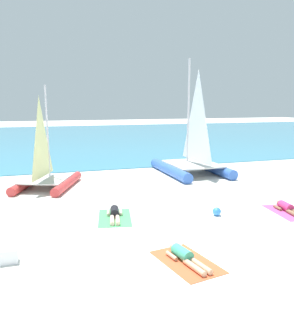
% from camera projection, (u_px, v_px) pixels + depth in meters
% --- Properties ---
extents(ground_plane, '(120.00, 120.00, 0.00)m').
position_uv_depth(ground_plane, '(120.00, 173.00, 19.37)').
color(ground_plane, white).
extents(ocean_water, '(120.00, 40.00, 0.05)m').
position_uv_depth(ocean_water, '(77.00, 137.00, 39.01)').
color(ocean_water, teal).
rests_on(ocean_water, ground).
extents(sailboat_blue, '(3.09, 4.81, 6.24)m').
position_uv_depth(sailboat_blue, '(192.00, 157.00, 18.98)').
color(sailboat_blue, blue).
rests_on(sailboat_blue, ground).
extents(sailboat_red, '(3.46, 4.19, 4.69)m').
position_uv_depth(sailboat_red, '(46.00, 173.00, 15.88)').
color(sailboat_red, '#CC3838').
rests_on(sailboat_red, ground).
extents(towel_left, '(1.46, 2.08, 0.01)m').
position_uv_depth(towel_left, '(115.00, 218.00, 11.83)').
color(towel_left, '#4CB266').
rests_on(towel_left, ground).
extents(sunbather_left, '(0.71, 1.56, 0.30)m').
position_uv_depth(sunbather_left, '(115.00, 214.00, 11.87)').
color(sunbather_left, black).
rests_on(sunbather_left, towel_left).
extents(towel_middle, '(1.42, 2.07, 0.01)m').
position_uv_depth(towel_middle, '(187.00, 262.00, 8.54)').
color(towel_middle, '#EA5933').
rests_on(towel_middle, ground).
extents(sunbather_middle, '(0.68, 1.56, 0.30)m').
position_uv_depth(sunbather_middle, '(185.00, 256.00, 8.58)').
color(sunbather_middle, '#3FB28C').
rests_on(sunbather_middle, towel_middle).
extents(towel_right, '(1.32, 2.02, 0.01)m').
position_uv_depth(towel_right, '(289.00, 212.00, 12.44)').
color(towel_right, '#D84C99').
rests_on(towel_right, ground).
extents(sunbather_right, '(0.59, 1.57, 0.30)m').
position_uv_depth(sunbather_right, '(288.00, 208.00, 12.48)').
color(sunbather_right, '#D83372').
rests_on(sunbather_right, towel_right).
extents(beach_ball, '(0.30, 0.30, 0.30)m').
position_uv_depth(beach_ball, '(217.00, 212.00, 12.03)').
color(beach_ball, '#337FE5').
rests_on(beach_ball, ground).
extents(cooler_box, '(0.50, 0.36, 0.36)m').
position_uv_depth(cooler_box, '(7.00, 256.00, 8.48)').
color(cooler_box, white).
rests_on(cooler_box, ground).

